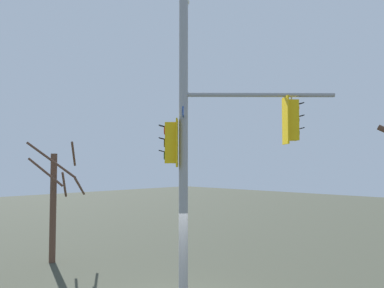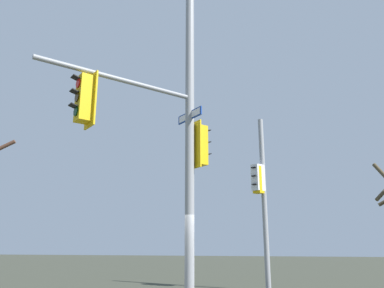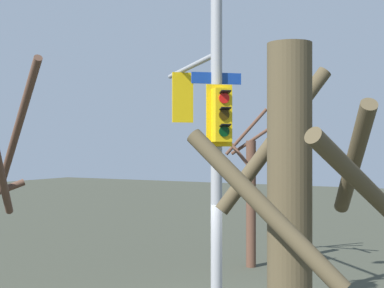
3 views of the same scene
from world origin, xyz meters
TOP-DOWN VIEW (x-y plane):
  - main_signal_pole_assembly at (0.03, 0.87)m, footprint 5.07×3.50m
  - bare_tree_corner at (-7.14, 0.20)m, footprint 1.70×2.69m

SIDE VIEW (x-z plane):
  - bare_tree_corner at x=-7.14m, z-range 0.07..4.74m
  - main_signal_pole_assembly at x=0.03m, z-range 0.27..10.12m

